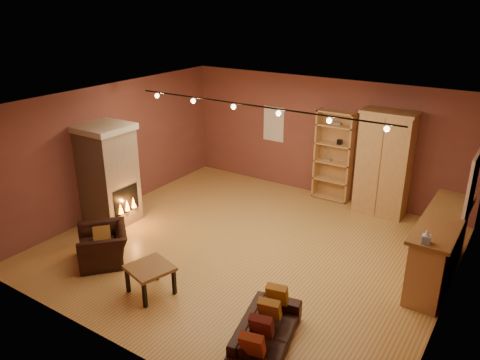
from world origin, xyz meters
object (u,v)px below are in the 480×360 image
Objects in this scene: loveseat at (265,329)px; armchair at (103,240)px; coffee_table at (150,270)px; fireplace at (109,175)px; bookcase at (335,155)px; armoire at (384,163)px; bar_counter at (439,247)px.

armchair is at bearing 70.75° from loveseat.
loveseat is at bearing -3.38° from coffee_table.
fireplace and bookcase have the same top height.
coffee_table is at bearing -112.78° from armoire.
fireplace is 1.25× the size of loveseat.
loveseat is (0.09, -5.18, -0.82)m from armoire.
loveseat reaches higher than coffee_table.
bar_counter is at bearing 38.71° from coffee_table.
coffee_table is (1.40, -0.27, -0.01)m from armchair.
coffee_table is at bearing -99.98° from bookcase.
coffee_table is (-0.92, -5.23, -0.66)m from bookcase.
loveseat is 3.64m from armchair.
armchair is 1.43m from coffee_table.
armoire reaches higher than bar_counter.
fireplace is 1.85× the size of armchair.
bar_counter is (2.82, -2.23, -0.49)m from bookcase.
bookcase is 0.88× the size of bar_counter.
armoire is at bearing -8.55° from bookcase.
loveseat is at bearing -76.45° from bookcase.
coffee_table is at bearing -141.29° from bar_counter.
armoire is at bearing 93.76° from armchair.
armchair is (-2.32, -4.96, -0.65)m from bookcase.
armoire is 5.52m from coffee_table.
armchair is at bearing -152.04° from bar_counter.
bookcase is 5.35m from coffee_table.
fireplace is at bearing -142.40° from armoire.
fireplace is 5.83m from armoire.
fireplace reaches higher than loveseat.
bookcase is 2.66× the size of coffee_table.
loveseat is 2.22m from coffee_table.
armoire is at bearing 128.38° from bar_counter.
armoire is at bearing 37.60° from fireplace.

